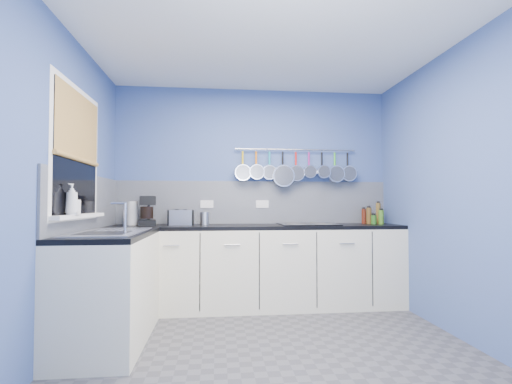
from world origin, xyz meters
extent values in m
cube|color=#47474C|center=(0.00, 0.00, -0.01)|extent=(3.20, 3.00, 0.02)
cube|color=white|center=(0.00, 0.00, 2.51)|extent=(3.20, 3.00, 0.02)
cube|color=#3E5592|center=(0.00, 1.51, 1.25)|extent=(3.20, 0.02, 2.50)
cube|color=#3E5592|center=(0.00, -1.51, 1.25)|extent=(3.20, 0.02, 2.50)
cube|color=#3E5592|center=(-1.61, 0.00, 1.25)|extent=(0.02, 3.00, 2.50)
cube|color=#3E5592|center=(1.61, 0.00, 1.25)|extent=(0.02, 3.00, 2.50)
cube|color=gray|center=(0.00, 1.49, 1.15)|extent=(3.20, 0.02, 0.50)
cube|color=gray|center=(-1.59, 0.60, 1.15)|extent=(0.02, 1.80, 0.50)
cube|color=beige|center=(0.00, 1.20, 0.43)|extent=(3.20, 0.60, 0.86)
cube|color=black|center=(0.00, 1.20, 0.88)|extent=(3.20, 0.60, 0.04)
cube|color=beige|center=(-1.30, 0.30, 0.43)|extent=(0.60, 1.20, 0.86)
cube|color=black|center=(-1.30, 0.30, 0.88)|extent=(0.60, 1.20, 0.04)
cube|color=white|center=(-1.58, 0.30, 1.55)|extent=(0.01, 1.00, 1.10)
cube|color=black|center=(-1.57, 0.30, 1.55)|extent=(0.01, 0.90, 1.00)
cube|color=#C38E42|center=(-1.56, 0.30, 1.77)|extent=(0.01, 0.90, 0.55)
cube|color=white|center=(-1.55, 0.30, 1.04)|extent=(0.10, 0.98, 0.03)
cube|color=silver|center=(-1.30, 0.30, 0.90)|extent=(0.50, 0.95, 0.01)
cube|color=white|center=(-0.55, 1.48, 1.13)|extent=(0.15, 0.01, 0.09)
cube|color=white|center=(0.10, 1.48, 1.13)|extent=(0.15, 0.01, 0.09)
cylinder|color=silver|center=(0.50, 1.45, 1.78)|extent=(1.45, 0.02, 0.02)
imported|color=white|center=(-1.53, 0.09, 1.17)|extent=(0.11, 0.11, 0.24)
imported|color=white|center=(-1.53, 0.13, 1.14)|extent=(0.09, 0.09, 0.17)
cylinder|color=white|center=(-1.35, 1.30, 1.03)|extent=(0.13, 0.13, 0.26)
cube|color=silver|center=(-0.83, 1.26, 0.98)|extent=(0.27, 0.17, 0.17)
cylinder|color=silver|center=(-0.57, 1.26, 0.97)|extent=(0.12, 0.12, 0.14)
cube|color=black|center=(0.58, 1.19, 0.91)|extent=(0.63, 0.55, 0.01)
cylinder|color=brown|center=(1.46, 1.32, 1.02)|extent=(0.06, 0.06, 0.24)
cylinder|color=brown|center=(1.34, 1.31, 0.99)|extent=(0.06, 0.06, 0.19)
cylinder|color=#4C190C|center=(1.29, 1.33, 0.99)|extent=(0.05, 0.05, 0.17)
cylinder|color=#3F721E|center=(1.44, 1.21, 0.98)|extent=(0.06, 0.06, 0.16)
cylinder|color=#265919|center=(1.37, 1.23, 0.95)|extent=(0.06, 0.06, 0.10)
camera|label=1|loc=(-0.42, -2.82, 1.14)|focal=25.64mm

